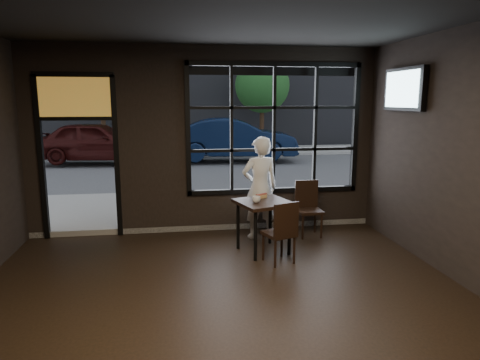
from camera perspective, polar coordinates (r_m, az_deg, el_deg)
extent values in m
cube|color=black|center=(4.52, -0.88, -20.09)|extent=(6.00, 7.00, 0.02)
cube|color=black|center=(7.56, 4.55, 6.82)|extent=(3.06, 0.12, 2.28)
cube|color=orange|center=(7.52, -21.13, 10.32)|extent=(1.20, 0.06, 0.70)
cube|color=#545456|center=(27.95, -7.58, 5.77)|extent=(60.00, 41.00, 0.04)
cube|color=#5B5956|center=(27.35, -7.95, 21.49)|extent=(28.00, 12.00, 15.00)
cube|color=black|center=(6.56, 3.12, -6.19)|extent=(0.93, 0.93, 0.80)
cube|color=black|center=(6.15, 5.20, -6.84)|extent=(0.50, 0.50, 0.91)
cube|color=black|center=(7.38, 9.24, -3.86)|extent=(0.41, 0.41, 0.94)
imported|color=white|center=(7.13, 2.66, -1.04)|extent=(0.69, 0.51, 1.72)
imported|color=silver|center=(6.35, 2.19, -2.60)|extent=(0.12, 0.12, 0.10)
cube|color=black|center=(7.05, 21.09, 11.23)|extent=(0.12, 1.09, 0.64)
imported|color=black|center=(16.02, -0.86, 5.50)|extent=(4.78, 2.00, 1.54)
imported|color=black|center=(16.20, -18.60, 4.86)|extent=(4.43, 2.19, 1.45)
cylinder|color=#332114|center=(18.62, -17.70, 6.30)|extent=(0.19, 0.19, 2.11)
sphere|color=#225521|center=(18.59, -18.01, 11.60)|extent=(2.30, 2.30, 2.30)
cylinder|color=#332114|center=(19.54, 2.92, 7.14)|extent=(0.20, 0.20, 2.23)
sphere|color=#2A5418|center=(19.52, 2.97, 12.48)|extent=(2.43, 2.43, 2.43)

